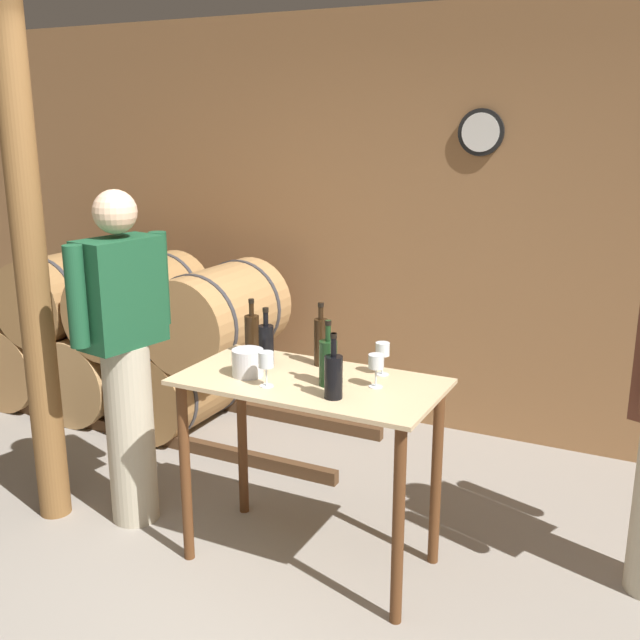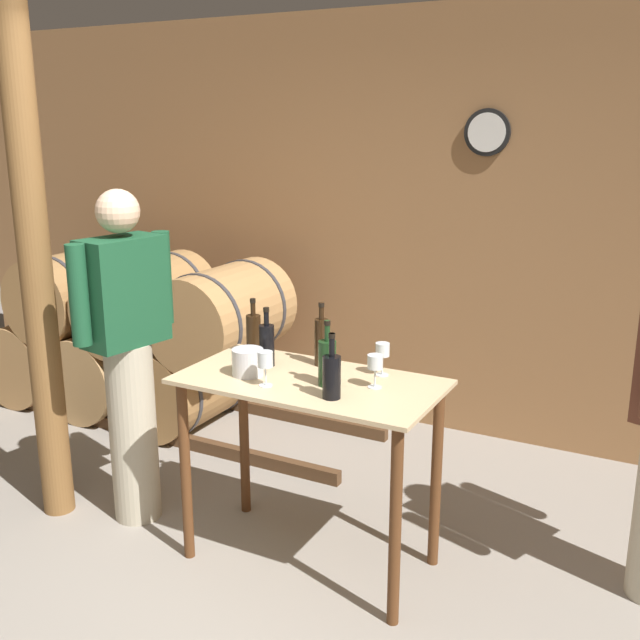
{
  "view_description": "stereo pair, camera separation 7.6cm",
  "coord_description": "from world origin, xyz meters",
  "px_view_note": "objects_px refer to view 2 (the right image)",
  "views": [
    {
      "loc": [
        1.47,
        -1.95,
        2.03
      ],
      "look_at": [
        0.03,
        0.93,
        1.16
      ],
      "focal_mm": 42.0,
      "sensor_mm": 36.0,
      "label": 1
    },
    {
      "loc": [
        1.53,
        -1.92,
        2.03
      ],
      "look_at": [
        0.03,
        0.93,
        1.16
      ],
      "focal_mm": 42.0,
      "sensor_mm": 36.0,
      "label": 2
    }
  ],
  "objects_px": {
    "wine_bottle_left": "(267,344)",
    "wine_bottle_center": "(321,340)",
    "ice_bucket": "(248,362)",
    "wine_glass_near_right": "(375,363)",
    "wine_glass_near_center": "(382,351)",
    "wine_bottle_far_right": "(332,375)",
    "wooden_post": "(35,261)",
    "wine_bottle_far_left": "(254,333)",
    "person_visitor_with_scarf": "(128,352)",
    "wine_glass_near_left": "(265,361)",
    "wine_bottle_right": "(327,362)"
  },
  "relations": [
    {
      "from": "wine_bottle_center",
      "to": "wine_glass_near_center",
      "type": "bearing_deg",
      "value": 0.33
    },
    {
      "from": "wine_bottle_left",
      "to": "wine_bottle_center",
      "type": "distance_m",
      "value": 0.25
    },
    {
      "from": "wooden_post",
      "to": "wine_bottle_far_right",
      "type": "relative_size",
      "value": 9.66
    },
    {
      "from": "wine_bottle_center",
      "to": "person_visitor_with_scarf",
      "type": "height_order",
      "value": "person_visitor_with_scarf"
    },
    {
      "from": "wooden_post",
      "to": "wine_bottle_left",
      "type": "distance_m",
      "value": 1.23
    },
    {
      "from": "wine_bottle_left",
      "to": "person_visitor_with_scarf",
      "type": "relative_size",
      "value": 0.16
    },
    {
      "from": "wine_glass_near_right",
      "to": "ice_bucket",
      "type": "xyz_separation_m",
      "value": [
        -0.57,
        -0.12,
        -0.05
      ]
    },
    {
      "from": "wine_bottle_left",
      "to": "wine_bottle_far_right",
      "type": "relative_size",
      "value": 1.01
    },
    {
      "from": "wine_glass_near_right",
      "to": "person_visitor_with_scarf",
      "type": "xyz_separation_m",
      "value": [
        -1.29,
        -0.11,
        -0.11
      ]
    },
    {
      "from": "wooden_post",
      "to": "wine_glass_near_left",
      "type": "height_order",
      "value": "wooden_post"
    },
    {
      "from": "wine_bottle_far_right",
      "to": "wine_bottle_center",
      "type": "bearing_deg",
      "value": 123.44
    },
    {
      "from": "wine_bottle_far_right",
      "to": "wine_bottle_left",
      "type": "bearing_deg",
      "value": 152.95
    },
    {
      "from": "wine_bottle_far_right",
      "to": "person_visitor_with_scarf",
      "type": "distance_m",
      "value": 1.19
    },
    {
      "from": "ice_bucket",
      "to": "wine_bottle_far_right",
      "type": "bearing_deg",
      "value": -9.82
    },
    {
      "from": "wooden_post",
      "to": "wine_glass_near_center",
      "type": "distance_m",
      "value": 1.76
    },
    {
      "from": "wine_bottle_far_left",
      "to": "wine_bottle_center",
      "type": "height_order",
      "value": "wine_bottle_center"
    },
    {
      "from": "wooden_post",
      "to": "wine_glass_near_right",
      "type": "distance_m",
      "value": 1.76
    },
    {
      "from": "wine_glass_near_left",
      "to": "wine_bottle_far_left",
      "type": "bearing_deg",
      "value": 128.94
    },
    {
      "from": "wine_bottle_center",
      "to": "wine_bottle_far_right",
      "type": "height_order",
      "value": "wine_bottle_center"
    },
    {
      "from": "wine_bottle_far_left",
      "to": "person_visitor_with_scarf",
      "type": "xyz_separation_m",
      "value": [
        -0.57,
        -0.27,
        -0.11
      ]
    },
    {
      "from": "wine_glass_near_right",
      "to": "wine_bottle_far_left",
      "type": "bearing_deg",
      "value": 167.22
    },
    {
      "from": "wine_bottle_right",
      "to": "person_visitor_with_scarf",
      "type": "distance_m",
      "value": 1.11
    },
    {
      "from": "wine_bottle_left",
      "to": "ice_bucket",
      "type": "height_order",
      "value": "wine_bottle_left"
    },
    {
      "from": "wine_bottle_right",
      "to": "wine_bottle_far_right",
      "type": "height_order",
      "value": "wine_bottle_right"
    },
    {
      "from": "wine_bottle_far_right",
      "to": "ice_bucket",
      "type": "xyz_separation_m",
      "value": [
        -0.46,
        0.08,
        -0.04
      ]
    },
    {
      "from": "wine_bottle_left",
      "to": "wine_glass_near_center",
      "type": "relative_size",
      "value": 1.86
    },
    {
      "from": "wine_bottle_center",
      "to": "person_visitor_with_scarf",
      "type": "relative_size",
      "value": 0.18
    },
    {
      "from": "wine_bottle_far_right",
      "to": "person_visitor_with_scarf",
      "type": "relative_size",
      "value": 0.16
    },
    {
      "from": "wine_bottle_right",
      "to": "wooden_post",
      "type": "bearing_deg",
      "value": -173.05
    },
    {
      "from": "wine_bottle_center",
      "to": "wine_glass_near_right",
      "type": "distance_m",
      "value": 0.38
    },
    {
      "from": "person_visitor_with_scarf",
      "to": "wine_bottle_far_left",
      "type": "bearing_deg",
      "value": 25.29
    },
    {
      "from": "wine_bottle_left",
      "to": "ice_bucket",
      "type": "distance_m",
      "value": 0.16
    },
    {
      "from": "wine_glass_near_left",
      "to": "ice_bucket",
      "type": "distance_m",
      "value": 0.18
    },
    {
      "from": "wine_bottle_far_right",
      "to": "wine_glass_near_center",
      "type": "distance_m",
      "value": 0.37
    },
    {
      "from": "wine_bottle_center",
      "to": "ice_bucket",
      "type": "xyz_separation_m",
      "value": [
        -0.23,
        -0.28,
        -0.06
      ]
    },
    {
      "from": "wine_glass_near_left",
      "to": "wine_bottle_left",
      "type": "bearing_deg",
      "value": 120.47
    },
    {
      "from": "wine_bottle_right",
      "to": "wine_glass_near_left",
      "type": "relative_size",
      "value": 1.87
    },
    {
      "from": "wooden_post",
      "to": "wine_bottle_center",
      "type": "distance_m",
      "value": 1.47
    },
    {
      "from": "wine_bottle_center",
      "to": "wine_glass_near_right",
      "type": "bearing_deg",
      "value": -25.01
    },
    {
      "from": "wine_bottle_left",
      "to": "wine_bottle_center",
      "type": "height_order",
      "value": "wine_bottle_center"
    },
    {
      "from": "wine_glass_near_center",
      "to": "person_visitor_with_scarf",
      "type": "distance_m",
      "value": 1.29
    },
    {
      "from": "wine_glass_near_center",
      "to": "ice_bucket",
      "type": "xyz_separation_m",
      "value": [
        -0.54,
        -0.28,
        -0.05
      ]
    },
    {
      "from": "wine_bottle_left",
      "to": "wine_glass_near_center",
      "type": "bearing_deg",
      "value": 13.47
    },
    {
      "from": "wine_bottle_left",
      "to": "wine_glass_near_left",
      "type": "relative_size",
      "value": 1.8
    },
    {
      "from": "wine_bottle_far_left",
      "to": "wine_glass_near_left",
      "type": "xyz_separation_m",
      "value": [
        0.3,
        -0.37,
        0.01
      ]
    },
    {
      "from": "wine_bottle_far_right",
      "to": "wine_bottle_far_left",
      "type": "bearing_deg",
      "value": 149.49
    },
    {
      "from": "wine_bottle_left",
      "to": "wine_glass_near_right",
      "type": "height_order",
      "value": "wine_bottle_left"
    },
    {
      "from": "wine_bottle_far_left",
      "to": "wine_bottle_far_right",
      "type": "bearing_deg",
      "value": -30.51
    },
    {
      "from": "wine_glass_near_center",
      "to": "wooden_post",
      "type": "bearing_deg",
      "value": -165.99
    },
    {
      "from": "wine_bottle_far_right",
      "to": "wine_glass_near_center",
      "type": "height_order",
      "value": "wine_bottle_far_right"
    }
  ]
}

